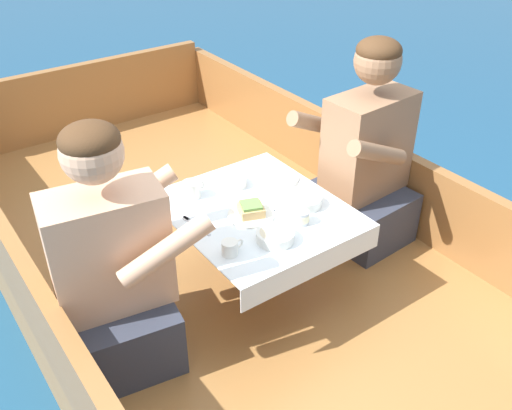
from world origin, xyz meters
name	(u,v)px	position (x,y,z in m)	size (l,w,h in m)	color
ground_plane	(245,322)	(0.00, 0.00, 0.00)	(60.00, 60.00, 0.00)	navy
boat_deck	(245,298)	(0.00, 0.00, 0.16)	(1.81, 3.79, 0.31)	#9E6B38
gunwale_port	(45,321)	(-0.88, 0.00, 0.51)	(0.06, 3.79, 0.39)	#936033
gunwale_starboard	(384,179)	(0.88, 0.00, 0.51)	(0.06, 3.79, 0.39)	#936033
bow_coaming	(83,98)	(0.00, 1.87, 0.54)	(1.69, 0.06, 0.45)	#936033
cockpit_table	(256,218)	(0.00, -0.09, 0.67)	(0.66, 0.75, 0.40)	#B2B2B7
person_port	(114,272)	(-0.63, -0.11, 0.69)	(0.57, 0.51, 0.96)	#333847
person_starboard	(365,164)	(0.63, -0.08, 0.71)	(0.54, 0.46, 0.99)	#333847
plate_sandwich	(251,215)	(-0.04, -0.12, 0.71)	(0.19, 0.19, 0.01)	silver
plate_bread	(276,179)	(0.21, 0.05, 0.71)	(0.20, 0.20, 0.01)	silver
sandwich	(251,209)	(-0.04, -0.12, 0.74)	(0.12, 0.12, 0.05)	tan
bowl_port_near	(304,200)	(0.18, -0.18, 0.73)	(0.14, 0.14, 0.04)	silver
bowl_starboard_near	(275,236)	(-0.07, -0.31, 0.73)	(0.14, 0.14, 0.04)	silver
bowl_center_far	(234,181)	(0.03, 0.12, 0.73)	(0.11, 0.11, 0.04)	silver
coffee_cup_port	(230,248)	(-0.25, -0.28, 0.74)	(0.09, 0.06, 0.05)	silver
coffee_cup_starboard	(192,189)	(-0.16, 0.14, 0.74)	(0.10, 0.08, 0.07)	silver
tin_can	(301,217)	(0.09, -0.27, 0.73)	(0.07, 0.07, 0.05)	silver
utensil_spoon_port	(283,212)	(0.07, -0.18, 0.71)	(0.06, 0.17, 0.01)	silver
utensil_fork_port	(194,224)	(-0.26, -0.04, 0.71)	(0.03, 0.17, 0.00)	silver
utensil_fork_starboard	(296,188)	(0.23, -0.06, 0.71)	(0.02, 0.17, 0.00)	silver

